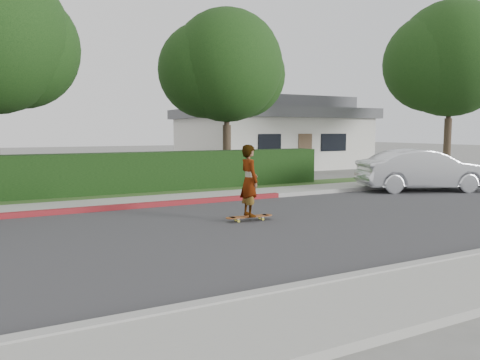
# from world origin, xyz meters

# --- Properties ---
(ground) EXTENTS (120.00, 120.00, 0.00)m
(ground) POSITION_xyz_m (0.00, 0.00, 0.00)
(ground) COLOR slate
(ground) RESTS_ON ground
(road) EXTENTS (60.00, 8.00, 0.01)m
(road) POSITION_xyz_m (0.00, 0.00, 0.01)
(road) COLOR #2D2D30
(road) RESTS_ON ground
(curb_near) EXTENTS (60.00, 0.20, 0.15)m
(curb_near) POSITION_xyz_m (0.00, -4.10, 0.07)
(curb_near) COLOR #9E9E99
(curb_near) RESTS_ON ground
(curb_far) EXTENTS (60.00, 0.20, 0.15)m
(curb_far) POSITION_xyz_m (0.00, 4.10, 0.07)
(curb_far) COLOR #9E9E99
(curb_far) RESTS_ON ground
(curb_red_section) EXTENTS (12.00, 0.21, 0.15)m
(curb_red_section) POSITION_xyz_m (-5.00, 4.10, 0.08)
(curb_red_section) COLOR maroon
(curb_red_section) RESTS_ON ground
(sidewalk_far) EXTENTS (60.00, 1.60, 0.12)m
(sidewalk_far) POSITION_xyz_m (0.00, 5.00, 0.06)
(sidewalk_far) COLOR gray
(sidewalk_far) RESTS_ON ground
(planting_strip) EXTENTS (60.00, 1.60, 0.10)m
(planting_strip) POSITION_xyz_m (0.00, 6.60, 0.05)
(planting_strip) COLOR #2D4C1E
(planting_strip) RESTS_ON ground
(hedge) EXTENTS (15.00, 1.00, 1.50)m
(hedge) POSITION_xyz_m (-3.00, 7.20, 0.75)
(hedge) COLOR black
(hedge) RESTS_ON ground
(tree_center) EXTENTS (5.66, 4.84, 7.44)m
(tree_center) POSITION_xyz_m (1.49, 9.19, 4.90)
(tree_center) COLOR #33261C
(tree_center) RESTS_ON ground
(tree_right) EXTENTS (6.32, 5.60, 8.56)m
(tree_right) POSITION_xyz_m (12.49, 6.69, 5.63)
(tree_right) COLOR #33261C
(tree_right) RESTS_ON ground
(house) EXTENTS (10.60, 8.60, 4.30)m
(house) POSITION_xyz_m (8.00, 16.00, 2.10)
(house) COLOR beige
(house) RESTS_ON ground
(skateboard) EXTENTS (1.27, 0.35, 0.12)m
(skateboard) POSITION_xyz_m (-1.87, 0.87, 0.11)
(skateboard) COLOR gold
(skateboard) RESTS_ON ground
(skateboarder) EXTENTS (0.47, 0.68, 1.81)m
(skateboarder) POSITION_xyz_m (-1.87, 0.87, 1.03)
(skateboarder) COLOR white
(skateboarder) RESTS_ON skateboard
(car_silver) EXTENTS (5.07, 3.38, 1.58)m
(car_silver) POSITION_xyz_m (6.80, 3.00, 0.79)
(car_silver) COLOR silver
(car_silver) RESTS_ON ground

